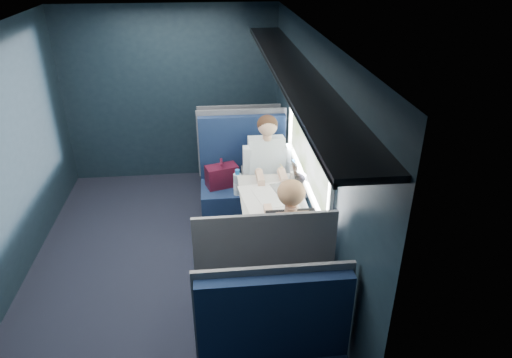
{
  "coord_description": "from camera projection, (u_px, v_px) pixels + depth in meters",
  "views": [
    {
      "loc": [
        0.51,
        -3.81,
        2.94
      ],
      "look_at": [
        0.9,
        0.0,
        0.95
      ],
      "focal_mm": 32.0,
      "sensor_mm": 36.0,
      "label": 1
    }
  ],
  "objects": [
    {
      "name": "woman",
      "position": [
        288.0,
        240.0,
        3.81
      ],
      "size": [
        0.53,
        0.56,
        1.32
      ],
      "color": "black",
      "rests_on": "ground"
    },
    {
      "name": "table",
      "position": [
        269.0,
        204.0,
        4.46
      ],
      "size": [
        0.62,
        1.0,
        0.74
      ],
      "color": "#54565E",
      "rests_on": "ground"
    },
    {
      "name": "seat_row_front",
      "position": [
        239.0,
        154.0,
        6.15
      ],
      "size": [
        1.04,
        0.51,
        1.16
      ],
      "color": "#0C1937",
      "rests_on": "ground"
    },
    {
      "name": "seat_bay_far",
      "position": [
        261.0,
        285.0,
        3.79
      ],
      "size": [
        1.04,
        0.62,
        1.26
      ],
      "color": "#0C1937",
      "rests_on": "ground"
    },
    {
      "name": "room_shell",
      "position": [
        157.0,
        130.0,
        4.0
      ],
      "size": [
        3.0,
        4.4,
        2.4
      ],
      "color": "black",
      "rests_on": "ground"
    },
    {
      "name": "cup",
      "position": [
        294.0,
        176.0,
        4.74
      ],
      "size": [
        0.07,
        0.07,
        0.09
      ],
      "primitive_type": "cylinder",
      "color": "white",
      "rests_on": "table"
    },
    {
      "name": "laptop",
      "position": [
        294.0,
        185.0,
        4.51
      ],
      "size": [
        0.34,
        0.4,
        0.26
      ],
      "color": "silver",
      "rests_on": "table"
    },
    {
      "name": "ground",
      "position": [
        169.0,
        266.0,
        4.68
      ],
      "size": [
        2.8,
        4.2,
        0.01
      ],
      "primitive_type": "cube",
      "color": "black"
    },
    {
      "name": "bottle_small",
      "position": [
        293.0,
        170.0,
        4.76
      ],
      "size": [
        0.06,
        0.06,
        0.21
      ],
      "color": "silver",
      "rests_on": "table"
    },
    {
      "name": "papers",
      "position": [
        270.0,
        201.0,
        4.37
      ],
      "size": [
        0.59,
        0.77,
        0.01
      ],
      "primitive_type": "cube",
      "rotation": [
        0.0,
        0.0,
        0.14
      ],
      "color": "white",
      "rests_on": "table"
    },
    {
      "name": "seat_bay_near",
      "position": [
        243.0,
        185.0,
        5.33
      ],
      "size": [
        1.04,
        0.62,
        1.26
      ],
      "color": "#0C1937",
      "rests_on": "ground"
    },
    {
      "name": "man",
      "position": [
        267.0,
        168.0,
        5.06
      ],
      "size": [
        0.53,
        0.56,
        1.32
      ],
      "color": "black",
      "rests_on": "ground"
    }
  ]
}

